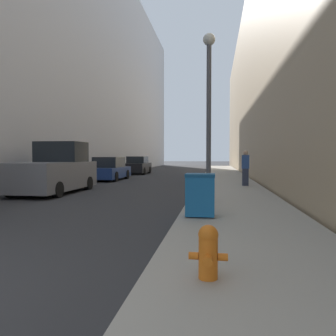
{
  "coord_description": "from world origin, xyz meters",
  "views": [
    {
      "loc": [
        4.71,
        -2.2,
        1.64
      ],
      "look_at": [
        1.53,
        19.57,
        0.83
      ],
      "focal_mm": 35.0,
      "sensor_mm": 36.0,
      "label": 1
    }
  ],
  "objects_px": {
    "lamppost": "(209,107)",
    "parked_sedan_far": "(138,166)",
    "pickup_truck": "(54,171)",
    "fire_hydrant": "(208,251)",
    "pedestrian_on_sidewalk": "(245,168)",
    "trash_bin": "(200,194)",
    "parked_sedan_near": "(109,170)"
  },
  "relations": [
    {
      "from": "trash_bin",
      "to": "parked_sedan_far",
      "type": "relative_size",
      "value": 0.26
    },
    {
      "from": "fire_hydrant",
      "to": "pedestrian_on_sidewalk",
      "type": "distance_m",
      "value": 12.88
    },
    {
      "from": "pickup_truck",
      "to": "parked_sedan_far",
      "type": "xyz_separation_m",
      "value": [
        0.09,
        15.47,
        -0.22
      ]
    },
    {
      "from": "trash_bin",
      "to": "pedestrian_on_sidewalk",
      "type": "relative_size",
      "value": 0.6
    },
    {
      "from": "trash_bin",
      "to": "parked_sedan_far",
      "type": "height_order",
      "value": "parked_sedan_far"
    },
    {
      "from": "pickup_truck",
      "to": "parked_sedan_far",
      "type": "distance_m",
      "value": 15.47
    },
    {
      "from": "lamppost",
      "to": "parked_sedan_near",
      "type": "height_order",
      "value": "lamppost"
    },
    {
      "from": "pickup_truck",
      "to": "pedestrian_on_sidewalk",
      "type": "relative_size",
      "value": 2.86
    },
    {
      "from": "fire_hydrant",
      "to": "parked_sedan_far",
      "type": "distance_m",
      "value": 26.27
    },
    {
      "from": "pickup_truck",
      "to": "parked_sedan_near",
      "type": "bearing_deg",
      "value": 90.16
    },
    {
      "from": "pickup_truck",
      "to": "parked_sedan_far",
      "type": "relative_size",
      "value": 1.25
    },
    {
      "from": "lamppost",
      "to": "parked_sedan_far",
      "type": "relative_size",
      "value": 1.31
    },
    {
      "from": "pedestrian_on_sidewalk",
      "to": "parked_sedan_near",
      "type": "bearing_deg",
      "value": 150.91
    },
    {
      "from": "trash_bin",
      "to": "parked_sedan_far",
      "type": "distance_m",
      "value": 22.27
    },
    {
      "from": "fire_hydrant",
      "to": "lamppost",
      "type": "bearing_deg",
      "value": 91.24
    },
    {
      "from": "lamppost",
      "to": "parked_sedan_near",
      "type": "bearing_deg",
      "value": 122.06
    },
    {
      "from": "lamppost",
      "to": "parked_sedan_near",
      "type": "relative_size",
      "value": 1.18
    },
    {
      "from": "fire_hydrant",
      "to": "trash_bin",
      "type": "relative_size",
      "value": 0.62
    },
    {
      "from": "trash_bin",
      "to": "pickup_truck",
      "type": "xyz_separation_m",
      "value": [
        -6.81,
        5.76,
        0.26
      ]
    },
    {
      "from": "trash_bin",
      "to": "pickup_truck",
      "type": "distance_m",
      "value": 8.93
    },
    {
      "from": "trash_bin",
      "to": "parked_sedan_near",
      "type": "relative_size",
      "value": 0.24
    },
    {
      "from": "trash_bin",
      "to": "pedestrian_on_sidewalk",
      "type": "xyz_separation_m",
      "value": [
        1.84,
        8.69,
        0.34
      ]
    },
    {
      "from": "pickup_truck",
      "to": "fire_hydrant",
      "type": "bearing_deg",
      "value": -54.21
    },
    {
      "from": "pickup_truck",
      "to": "pedestrian_on_sidewalk",
      "type": "bearing_deg",
      "value": 18.68
    },
    {
      "from": "fire_hydrant",
      "to": "pickup_truck",
      "type": "xyz_separation_m",
      "value": [
        -7.1,
        9.85,
        0.46
      ]
    },
    {
      "from": "fire_hydrant",
      "to": "lamppost",
      "type": "distance_m",
      "value": 6.99
    },
    {
      "from": "pedestrian_on_sidewalk",
      "to": "pickup_truck",
      "type": "bearing_deg",
      "value": -161.32
    },
    {
      "from": "parked_sedan_near",
      "to": "pedestrian_on_sidewalk",
      "type": "xyz_separation_m",
      "value": [
        8.68,
        -4.83,
        0.33
      ]
    },
    {
      "from": "pickup_truck",
      "to": "parked_sedan_near",
      "type": "distance_m",
      "value": 7.76
    },
    {
      "from": "parked_sedan_far",
      "to": "pedestrian_on_sidewalk",
      "type": "xyz_separation_m",
      "value": [
        8.56,
        -12.54,
        0.31
      ]
    },
    {
      "from": "lamppost",
      "to": "parked_sedan_far",
      "type": "height_order",
      "value": "lamppost"
    },
    {
      "from": "parked_sedan_far",
      "to": "pedestrian_on_sidewalk",
      "type": "height_order",
      "value": "pedestrian_on_sidewalk"
    }
  ]
}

